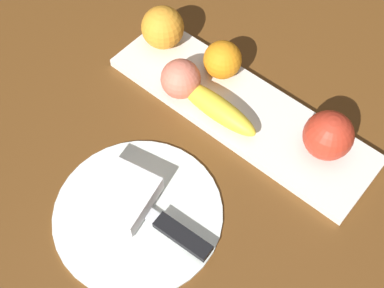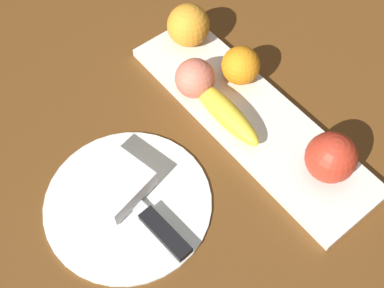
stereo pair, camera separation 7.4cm
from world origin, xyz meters
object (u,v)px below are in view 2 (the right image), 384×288
Objects in this scene: apple at (331,157)px; peach at (195,78)px; fruit_tray at (250,117)px; knife at (158,226)px; banana at (225,112)px; dinner_plate at (128,202)px; folded_napkin at (114,181)px; orange_near_apple at (241,66)px; orange_near_banana at (189,25)px.

apple is 0.25m from peach.
knife is (-0.06, 0.24, 0.01)m from fruit_tray.
dinner_plate is at bearing 96.86° from banana.
folded_napkin is at bearing 2.29° from knife.
orange_near_apple is (0.05, -0.08, 0.01)m from banana.
folded_napkin is (0.01, 0.21, -0.01)m from banana.
banana is at bearing 159.36° from orange_near_banana.
apple is at bearing -173.43° from fruit_tray.
orange_near_apple is 0.26× the size of dinner_plate.
dinner_plate is at bearing 114.66° from peach.
apple is 0.31m from dinner_plate.
fruit_tray is 0.24m from knife.
knife is at bearing 104.80° from fruit_tray.
apple is at bearing -166.56° from peach.
apple is 0.31× the size of dinner_plate.
knife is at bearing 71.00° from apple.
fruit_tray is 2.62× the size of knife.
orange_near_apple is (0.07, -0.04, 0.04)m from fruit_tray.
banana reaches higher than knife.
orange_near_apple is 0.30m from knife.
knife is (-0.08, 0.20, -0.02)m from banana.
fruit_tray is at bearing -156.47° from peach.
fruit_tray is 1.89× the size of dinner_plate.
peach is at bearing 13.44° from apple.
orange_near_apple reaches higher than folded_napkin.
banana is 0.08m from peach.
orange_near_apple is at bearing -76.40° from dinner_plate.
banana is (0.17, 0.06, -0.02)m from apple.
knife is (0.09, 0.25, -0.04)m from apple.
banana is 0.63× the size of dinner_plate.
knife is (-0.06, -0.01, 0.01)m from dinner_plate.
apple reaches higher than fruit_tray.
fruit_tray is 7.14× the size of peach.
dinner_plate is 0.06m from knife.
peach is 0.23m from dinner_plate.
folded_napkin is (0.18, 0.26, -0.03)m from apple.
orange_near_banana is at bearing -54.74° from dinner_plate.
folded_napkin reaches higher than knife.
peach reaches higher than folded_napkin.
banana is at bearing -84.44° from dinner_plate.
peach is 0.72× the size of folded_napkin.
peach reaches higher than banana.
apple is 0.32m from folded_napkin.
peach is 0.37× the size of knife.
orange_near_banana is 0.82× the size of folded_napkin.
banana reaches higher than folded_napkin.
folded_napkin is at bearing 0.00° from dinner_plate.
orange_near_banana is 1.14× the size of peach.
banana is 0.21m from dinner_plate.
fruit_tray is at bearing -90.00° from dinner_plate.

